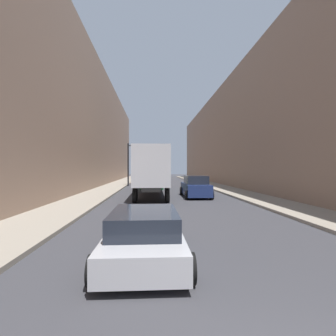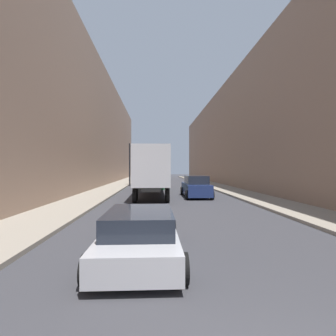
# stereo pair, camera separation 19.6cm
# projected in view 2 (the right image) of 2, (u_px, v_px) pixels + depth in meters

# --- Properties ---
(sidewalk_right) EXTENTS (3.03, 80.00, 0.15)m
(sidewalk_right) POSITION_uv_depth(u_px,v_px,m) (219.00, 187.00, 32.11)
(sidewalk_right) COLOR gray
(sidewalk_right) RESTS_ON ground
(sidewalk_left) EXTENTS (3.03, 80.00, 0.15)m
(sidewalk_left) POSITION_uv_depth(u_px,v_px,m) (113.00, 187.00, 31.49)
(sidewalk_left) COLOR gray
(sidewalk_left) RESTS_ON ground
(building_right) EXTENTS (6.00, 80.00, 13.84)m
(building_right) POSITION_uv_depth(u_px,v_px,m) (255.00, 131.00, 32.33)
(building_right) COLOR #997A66
(building_right) RESTS_ON ground
(building_left) EXTENTS (6.00, 80.00, 15.61)m
(building_left) POSITION_uv_depth(u_px,v_px,m) (75.00, 123.00, 31.28)
(building_left) COLOR #997A66
(building_left) RESTS_ON ground
(semi_truck) EXTENTS (2.55, 14.24, 3.93)m
(semi_truck) POSITION_uv_depth(u_px,v_px,m) (152.00, 169.00, 23.73)
(semi_truck) COLOR silver
(semi_truck) RESTS_ON ground
(sedan_car) EXTENTS (2.13, 4.61, 1.27)m
(sedan_car) POSITION_uv_depth(u_px,v_px,m) (140.00, 234.00, 6.91)
(sedan_car) COLOR #B7B7BC
(sedan_car) RESTS_ON ground
(suv_car) EXTENTS (2.11, 4.93, 1.76)m
(suv_car) POSITION_uv_depth(u_px,v_px,m) (196.00, 187.00, 21.35)
(suv_car) COLOR navy
(suv_car) RESTS_ON ground
(traffic_signal_gantry) EXTENTS (5.14, 0.35, 5.65)m
(traffic_signal_gantry) POSITION_uv_depth(u_px,v_px,m) (140.00, 156.00, 34.77)
(traffic_signal_gantry) COLOR black
(traffic_signal_gantry) RESTS_ON ground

